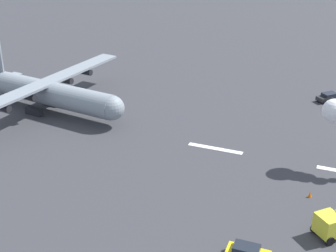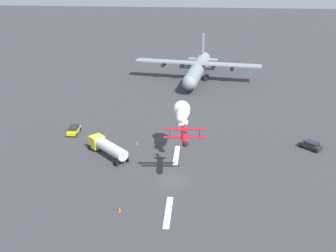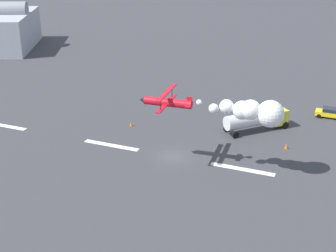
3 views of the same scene
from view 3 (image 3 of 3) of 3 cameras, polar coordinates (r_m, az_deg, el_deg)
name	(u,v)px [view 3 (image 3 of 3)]	position (r m, az deg, el deg)	size (l,w,h in m)	color
ground_plane	(174,157)	(63.21, 0.65, -3.58)	(440.00, 440.00, 0.00)	#38383D
runway_stripe_1	(3,125)	(76.50, -18.63, 0.06)	(8.00, 0.90, 0.01)	white
runway_stripe_2	(111,145)	(66.71, -6.60, -2.24)	(8.00, 0.90, 0.01)	white
runway_stripe_3	(242,169)	(60.86, 8.64, -4.98)	(8.00, 0.90, 0.01)	white
stunt_biplane_red	(245,110)	(56.61, 8.93, 1.81)	(17.23, 6.60, 3.11)	red
fuel_tanker_truck	(257,119)	(71.41, 10.30, 0.82)	(8.51, 8.63, 2.90)	yellow
airport_staff_sedan	(330,113)	(79.14, 18.35, 1.50)	(4.30, 2.06, 1.52)	yellow
traffic_cone_near	(131,124)	(72.39, -4.29, 0.28)	(0.44, 0.44, 0.75)	orange
traffic_cone_far	(286,146)	(67.05, 13.59, -2.28)	(0.44, 0.44, 0.75)	orange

